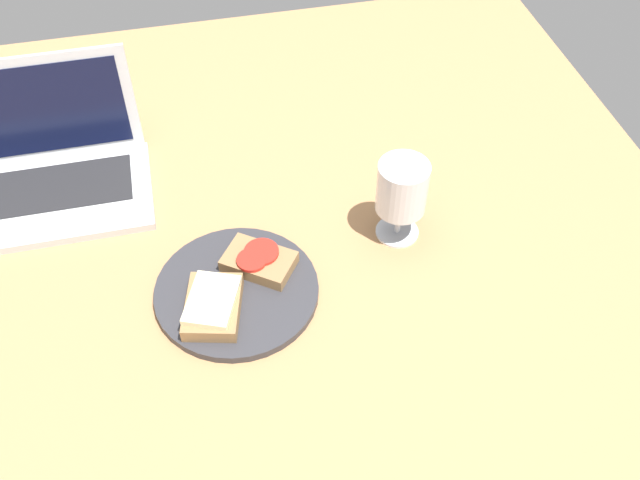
{
  "coord_description": "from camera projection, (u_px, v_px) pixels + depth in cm",
  "views": [
    {
      "loc": [
        -6.27,
        -70.0,
        85.88
      ],
      "look_at": [
        9.22,
        -1.95,
        8.0
      ],
      "focal_mm": 40.0,
      "sensor_mm": 36.0,
      "label": 1
    }
  ],
  "objects": [
    {
      "name": "wooden_table",
      "position": [
        259.0,
        269.0,
        1.09
      ],
      "size": [
        140.0,
        140.0,
        3.0
      ],
      "primitive_type": "cube",
      "color": "#B27F51",
      "rests_on": "ground"
    },
    {
      "name": "sandwich_with_tomato",
      "position": [
        257.0,
        261.0,
        1.05
      ],
      "size": [
        12.01,
        11.15,
        2.6
      ],
      "color": "#937047",
      "rests_on": "plate"
    },
    {
      "name": "laptop",
      "position": [
        39.0,
        167.0,
        1.16
      ],
      "size": [
        34.53,
        23.04,
        19.74
      ],
      "color": "silver",
      "rests_on": "wooden_table"
    },
    {
      "name": "plate",
      "position": [
        237.0,
        291.0,
        1.04
      ],
      "size": [
        23.93,
        23.93,
        1.3
      ],
      "primitive_type": "cylinder",
      "color": "#333338",
      "rests_on": "wooden_table"
    },
    {
      "name": "wine_glass",
      "position": [
        402.0,
        191.0,
        1.06
      ],
      "size": [
        7.68,
        7.68,
        14.0
      ],
      "color": "white",
      "rests_on": "wooden_table"
    },
    {
      "name": "sandwich_with_cheese",
      "position": [
        213.0,
        305.0,
        0.99
      ],
      "size": [
        9.88,
        12.11,
        3.14
      ],
      "color": "#937047",
      "rests_on": "plate"
    }
  ]
}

